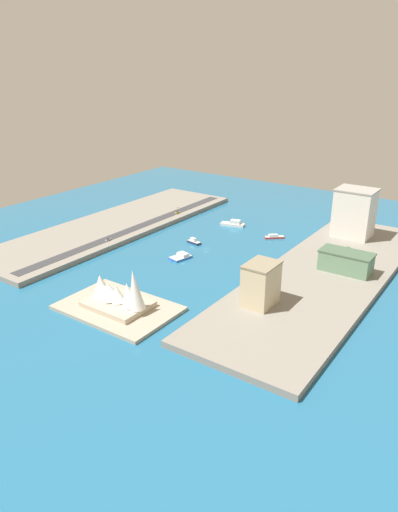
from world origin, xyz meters
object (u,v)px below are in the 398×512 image
hotel_broad_white (354,213)px  taxi_yellow_cab (177,212)px  sedan_silver (108,240)px  catamaran_blue (181,257)px  tugboat_red (274,237)px  ferry_white_commuter (233,224)px  traffic_light_waterfront (178,210)px  patrol_launch_navy (194,242)px  office_block_beige (261,284)px  opera_landmark (118,294)px  terminal_long_green (346,262)px

hotel_broad_white → taxi_yellow_cab: bearing=11.5°
taxi_yellow_cab → sedan_silver: bearing=90.3°
catamaran_blue → sedan_silver: 61.26m
tugboat_red → taxi_yellow_cab: size_ratio=2.82×
ferry_white_commuter → traffic_light_waterfront: 52.04m
patrol_launch_navy → office_block_beige: bearing=144.6°
ferry_white_commuter → opera_landmark: (-24.09, 162.23, 7.69)m
office_block_beige → terminal_long_green: (-23.40, -70.25, -5.39)m
hotel_broad_white → sedan_silver: 186.72m
hotel_broad_white → catamaran_blue: bearing=50.9°
tugboat_red → office_block_beige: size_ratio=0.59×
patrol_launch_navy → terminal_long_green: bearing=-176.9°
patrol_launch_navy → catamaran_blue: bearing=108.4°
tugboat_red → terminal_long_green: bearing=150.5°
ferry_white_commuter → office_block_beige: 147.21m
sedan_silver → taxi_yellow_cab: 86.01m
terminal_long_green → traffic_light_waterfront: 166.11m
tugboat_red → sedan_silver: bearing=41.9°
patrol_launch_navy → hotel_broad_white: size_ratio=0.35×
terminal_long_green → sedan_silver: size_ratio=7.24×
ferry_white_commuter → traffic_light_waterfront: (50.74, 9.88, 6.04)m
patrol_launch_navy → hotel_broad_white: bearing=-141.6°
terminal_long_green → hotel_broad_white: bearing=-75.1°
hotel_broad_white → terminal_long_green: 72.75m
catamaran_blue → terminal_long_green: (-103.80, -35.58, 8.96)m
catamaran_blue → office_block_beige: bearing=156.7°
office_block_beige → sedan_silver: 143.09m
hotel_broad_white → sedan_silver: size_ratio=8.12×
ferry_white_commuter → hotel_broad_white: 97.36m
terminal_long_green → office_block_beige: bearing=71.6°
sedan_silver → opera_landmark: (-77.01, 68.80, 5.04)m
taxi_yellow_cab → opera_landmark: size_ratio=0.13×
sedan_silver → traffic_light_waterfront: bearing=-91.5°
patrol_launch_navy → sedan_silver: sedan_silver is taller
sedan_silver → opera_landmark: 103.39m
hotel_broad_white → traffic_light_waterfront: (143.38, 32.07, -14.06)m
ferry_white_commuter → taxi_yellow_cab: (53.36, 7.42, 2.62)m
office_block_beige → terminal_long_green: size_ratio=0.73×
hotel_broad_white → tugboat_red: bearing=31.0°
traffic_light_waterfront → patrol_launch_navy: bearing=138.0°
terminal_long_green → ferry_white_commuter: bearing=-23.0°
tugboat_red → terminal_long_green: size_ratio=0.43×
ferry_white_commuter → opera_landmark: bearing=98.4°
hotel_broad_white → traffic_light_waterfront: hotel_broad_white is taller
patrol_launch_navy → traffic_light_waterfront: bearing=-42.0°
ferry_white_commuter → opera_landmark: 164.19m
sedan_silver → terminal_long_green: bearing=-164.3°
sedan_silver → catamaran_blue: bearing=-170.0°
sedan_silver → traffic_light_waterfront: size_ratio=0.70×
sedan_silver → traffic_light_waterfront: traffic_light_waterfront is taller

